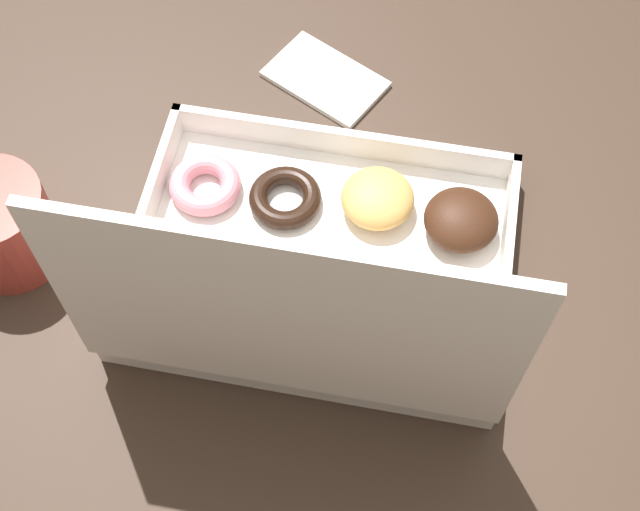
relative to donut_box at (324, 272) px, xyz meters
name	(u,v)px	position (x,y,z in m)	size (l,w,h in m)	color
ground_plane	(329,460)	(0.00, -0.08, -0.82)	(8.00, 8.00, 0.00)	#6B6054
dining_table	(334,269)	(0.00, -0.08, -0.14)	(1.22, 1.02, 0.77)	#38281E
donut_box	(324,272)	(0.00, 0.00, 0.00)	(0.34, 0.27, 0.26)	white
coffee_mug	(0,225)	(0.29, 0.00, 0.00)	(0.09, 0.09, 0.09)	#A3382D
paper_napkin	(325,79)	(0.04, -0.25, -0.05)	(0.14, 0.12, 0.01)	white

